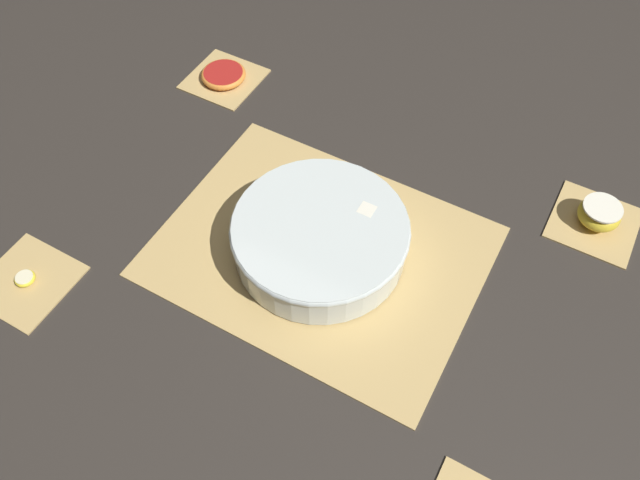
% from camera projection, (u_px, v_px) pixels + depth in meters
% --- Properties ---
extents(ground_plane, '(6.00, 6.00, 0.00)m').
position_uv_depth(ground_plane, '(320.00, 252.00, 0.94)').
color(ground_plane, '#2D2823').
extents(bamboo_mat_center, '(0.48, 0.36, 0.01)m').
position_uv_depth(bamboo_mat_center, '(320.00, 251.00, 0.94)').
color(bamboo_mat_center, tan).
rests_on(bamboo_mat_center, ground_plane).
extents(coaster_mat_near_left, '(0.13, 0.13, 0.01)m').
position_uv_depth(coaster_mat_near_left, '(594.00, 222.00, 0.97)').
color(coaster_mat_near_left, tan).
rests_on(coaster_mat_near_left, ground_plane).
extents(coaster_mat_near_right, '(0.13, 0.13, 0.01)m').
position_uv_depth(coaster_mat_near_right, '(224.00, 78.00, 1.17)').
color(coaster_mat_near_right, tan).
rests_on(coaster_mat_near_right, ground_plane).
extents(coaster_mat_far_right, '(0.13, 0.13, 0.01)m').
position_uv_depth(coaster_mat_far_right, '(27.00, 281.00, 0.91)').
color(coaster_mat_far_right, tan).
rests_on(coaster_mat_far_right, ground_plane).
extents(fruit_salad_bowl, '(0.26, 0.26, 0.06)m').
position_uv_depth(fruit_salad_bowl, '(320.00, 236.00, 0.91)').
color(fruit_salad_bowl, silver).
rests_on(fruit_salad_bowl, bamboo_mat_center).
extents(apple_half, '(0.06, 0.06, 0.04)m').
position_uv_depth(apple_half, '(599.00, 214.00, 0.96)').
color(apple_half, gold).
rests_on(apple_half, coaster_mat_near_left).
extents(banana_coin_single, '(0.03, 0.03, 0.01)m').
position_uv_depth(banana_coin_single, '(25.00, 278.00, 0.91)').
color(banana_coin_single, '#F4EABC').
rests_on(banana_coin_single, coaster_mat_far_right).
extents(grapefruit_slice, '(0.08, 0.08, 0.01)m').
position_uv_depth(grapefruit_slice, '(223.00, 75.00, 1.16)').
color(grapefruit_slice, '#B2231E').
rests_on(grapefruit_slice, coaster_mat_near_right).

